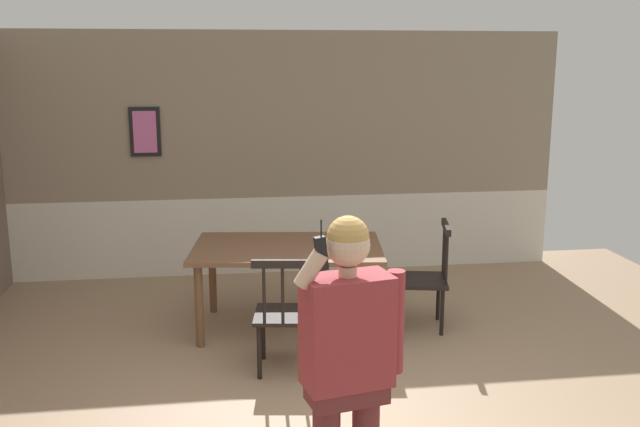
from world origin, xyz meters
TOP-DOWN VIEW (x-y plane):
  - room_back_partition at (-0.00, 3.74)m, footprint 6.10×0.17m
  - dining_table at (-0.17, 1.95)m, footprint 1.76×1.24m
  - chair_near_window at (-0.28, 1.05)m, footprint 0.51×0.51m
  - chair_by_doorway at (1.04, 1.80)m, footprint 0.57×0.57m
  - person_figure at (-0.13, -0.86)m, footprint 0.57×0.32m

SIDE VIEW (x-z plane):
  - chair_near_window at x=-0.28m, z-range -0.01..0.93m
  - chair_by_doorway at x=1.04m, z-range -0.02..0.94m
  - dining_table at x=-0.17m, z-range 0.29..1.05m
  - person_figure at x=-0.13m, z-range 0.12..1.77m
  - room_back_partition at x=0.00m, z-range -0.05..2.62m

